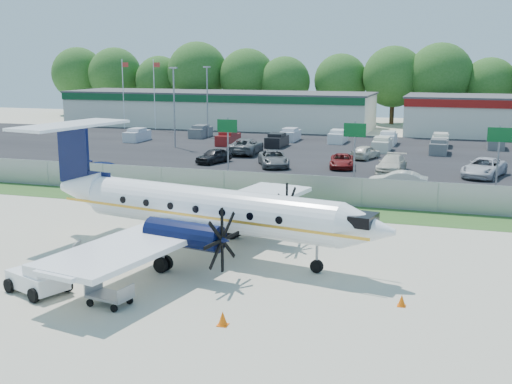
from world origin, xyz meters
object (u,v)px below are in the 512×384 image
(pushback_tug, at_px, (39,278))
(baggage_cart_near, at_px, (94,252))
(baggage_cart_far, at_px, (110,295))

(pushback_tug, height_order, baggage_cart_near, pushback_tug)
(pushback_tug, bearing_deg, baggage_cart_far, -5.95)
(baggage_cart_far, bearing_deg, pushback_tug, 174.05)
(pushback_tug, height_order, baggage_cart_far, pushback_tug)
(baggage_cart_near, bearing_deg, pushback_tug, -87.83)
(baggage_cart_near, relative_size, baggage_cart_far, 1.04)
(pushback_tug, distance_m, baggage_cart_near, 4.65)
(pushback_tug, distance_m, baggage_cart_far, 3.66)
(baggage_cart_near, bearing_deg, baggage_cart_far, -52.80)
(pushback_tug, xyz_separation_m, baggage_cart_far, (3.64, -0.38, -0.23))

